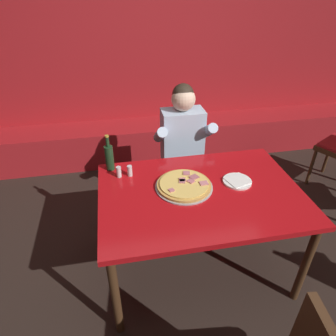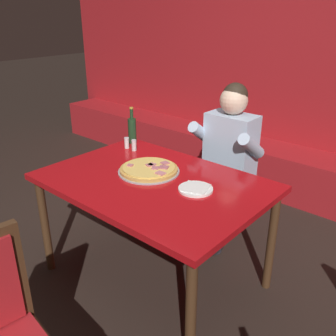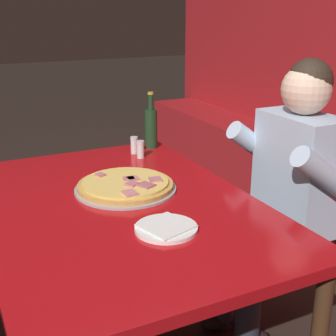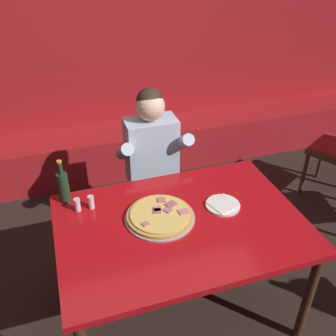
# 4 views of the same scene
# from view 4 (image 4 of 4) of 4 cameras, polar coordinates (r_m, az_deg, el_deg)

# --- Properties ---
(ground_plane) EXTENTS (24.00, 24.00, 0.00)m
(ground_plane) POSITION_cam_4_polar(r_m,az_deg,el_deg) (2.75, 1.66, -20.43)
(ground_plane) COLOR black
(booth_wall_panel) EXTENTS (6.80, 0.16, 1.90)m
(booth_wall_panel) POSITION_cam_4_polar(r_m,az_deg,el_deg) (3.97, -8.97, 13.97)
(booth_wall_panel) COLOR #A3191E
(booth_wall_panel) RESTS_ON ground_plane
(booth_bench) EXTENTS (6.46, 0.48, 0.46)m
(booth_bench) POSITION_cam_4_polar(r_m,az_deg,el_deg) (3.98, -7.26, 2.72)
(booth_bench) COLOR #A3191E
(booth_bench) RESTS_ON ground_plane
(main_dining_table) EXTENTS (1.42, 0.98, 0.77)m
(main_dining_table) POSITION_cam_4_polar(r_m,az_deg,el_deg) (2.23, 1.94, -9.66)
(main_dining_table) COLOR #422816
(main_dining_table) RESTS_ON ground_plane
(pizza) EXTENTS (0.41, 0.41, 0.05)m
(pizza) POSITION_cam_4_polar(r_m,az_deg,el_deg) (2.20, -1.22, -7.27)
(pizza) COLOR #9E9EA3
(pizza) RESTS_ON main_dining_table
(plate_white_paper) EXTENTS (0.21, 0.21, 0.02)m
(plate_white_paper) POSITION_cam_4_polar(r_m,az_deg,el_deg) (2.32, 8.35, -5.59)
(plate_white_paper) COLOR white
(plate_white_paper) RESTS_ON main_dining_table
(beer_bottle) EXTENTS (0.07, 0.07, 0.29)m
(beer_bottle) POSITION_cam_4_polar(r_m,az_deg,el_deg) (2.36, -15.63, -2.70)
(beer_bottle) COLOR #19381E
(beer_bottle) RESTS_ON main_dining_table
(shaker_red_pepper_flakes) EXTENTS (0.04, 0.04, 0.09)m
(shaker_red_pepper_flakes) POSITION_cam_4_polar(r_m,az_deg,el_deg) (2.30, -13.63, -5.55)
(shaker_red_pepper_flakes) COLOR silver
(shaker_red_pepper_flakes) RESTS_ON main_dining_table
(shaker_black_pepper) EXTENTS (0.04, 0.04, 0.09)m
(shaker_black_pepper) POSITION_cam_4_polar(r_m,az_deg,el_deg) (2.31, -11.63, -5.21)
(shaker_black_pepper) COLOR silver
(shaker_black_pepper) RESTS_ON main_dining_table
(diner_seated_blue_shirt) EXTENTS (0.53, 0.53, 1.27)m
(diner_seated_blue_shirt) POSITION_cam_4_polar(r_m,az_deg,el_deg) (2.80, -2.03, 0.46)
(diner_seated_blue_shirt) COLOR black
(diner_seated_blue_shirt) RESTS_ON ground_plane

